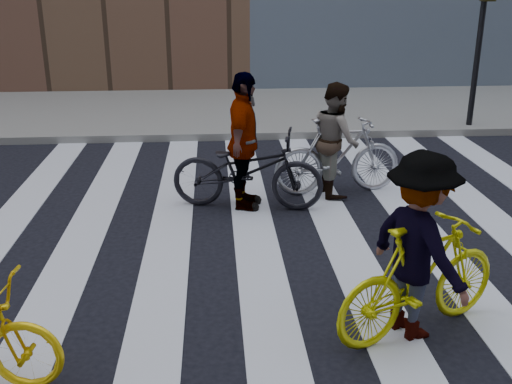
{
  "coord_description": "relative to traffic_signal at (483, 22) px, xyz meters",
  "views": [
    {
      "loc": [
        -1.05,
        -6.74,
        3.16
      ],
      "look_at": [
        -0.54,
        0.3,
        0.6
      ],
      "focal_mm": 42.0,
      "sensor_mm": 36.0,
      "label": 1
    }
  ],
  "objects": [
    {
      "name": "rider_right",
      "position": [
        -3.65,
        -7.33,
        -1.4
      ],
      "size": [
        1.07,
        1.31,
        1.76
      ],
      "primitive_type": "imported",
      "rotation": [
        0.0,
        0.0,
        2.0
      ],
      "color": "slate",
      "rests_on": "ground"
    },
    {
      "name": "bike_yellow_right",
      "position": [
        -3.6,
        -7.33,
        -1.72
      ],
      "size": [
        1.91,
        1.25,
        1.12
      ],
      "primitive_type": "imported",
      "rotation": [
        0.0,
        0.0,
        2.0
      ],
      "color": "#D6D50B",
      "rests_on": "ground"
    },
    {
      "name": "ground",
      "position": [
        -4.4,
        -5.32,
        -2.28
      ],
      "size": [
        100.0,
        100.0,
        0.0
      ],
      "primitive_type": "plane",
      "color": "black",
      "rests_on": "ground"
    },
    {
      "name": "sidewalk_far",
      "position": [
        -4.4,
        2.18,
        -2.2
      ],
      "size": [
        100.0,
        5.0,
        0.15
      ],
      "primitive_type": "cube",
      "color": "gray",
      "rests_on": "ground"
    },
    {
      "name": "traffic_signal",
      "position": [
        0.0,
        0.0,
        0.0
      ],
      "size": [
        0.22,
        0.42,
        3.33
      ],
      "color": "black",
      "rests_on": "ground"
    },
    {
      "name": "zebra_crosswalk",
      "position": [
        -4.4,
        -5.32,
        -2.27
      ],
      "size": [
        8.25,
        10.0,
        0.01
      ],
      "color": "silver",
      "rests_on": "ground"
    },
    {
      "name": "bike_silver_mid",
      "position": [
        -3.59,
        -3.51,
        -1.69
      ],
      "size": [
        2.02,
        0.79,
        1.18
      ],
      "primitive_type": "imported",
      "rotation": [
        0.0,
        0.0,
        1.69
      ],
      "color": "#B1B3BC",
      "rests_on": "ground"
    },
    {
      "name": "rider_mid",
      "position": [
        -3.64,
        -3.51,
        -1.43
      ],
      "size": [
        0.74,
        0.9,
        1.71
      ],
      "primitive_type": "imported",
      "rotation": [
        0.0,
        0.0,
        1.69
      ],
      "color": "slate",
      "rests_on": "ground"
    },
    {
      "name": "bike_dark_rear",
      "position": [
        -4.99,
        -4.02,
        -1.71
      ],
      "size": [
        2.26,
        1.17,
        1.13
      ],
      "primitive_type": "imported",
      "rotation": [
        0.0,
        0.0,
        1.37
      ],
      "color": "black",
      "rests_on": "ground"
    },
    {
      "name": "rider_rear",
      "position": [
        -5.04,
        -4.02,
        -1.31
      ],
      "size": [
        0.69,
        1.21,
        1.95
      ],
      "primitive_type": "imported",
      "rotation": [
        0.0,
        0.0,
        1.37
      ],
      "color": "slate",
      "rests_on": "ground"
    }
  ]
}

